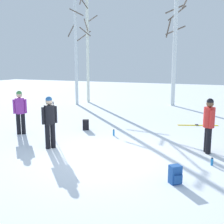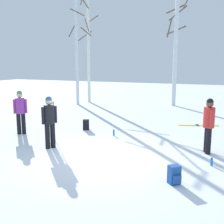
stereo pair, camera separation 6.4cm
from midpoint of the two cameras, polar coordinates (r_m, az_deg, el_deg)
ground_plane at (r=8.16m, az=-1.45°, el=-9.58°), size 60.00×60.00×0.00m
person_0 at (r=8.85m, az=19.79°, el=-2.02°), size 0.34×0.49×1.72m
person_1 at (r=11.18m, az=-18.49°, el=0.51°), size 0.44×0.35×1.72m
person_2 at (r=9.04m, az=-12.77°, el=-1.41°), size 0.34×0.45×1.72m
ski_pair_lying_0 at (r=12.81m, az=17.75°, el=-2.68°), size 1.75×0.76×0.05m
ski_poles_0 at (r=9.88m, az=-12.09°, el=-1.70°), size 0.07×0.20×1.43m
backpack_0 at (r=6.63m, az=13.20°, el=-12.70°), size 0.34×0.35×0.44m
backpack_1 at (r=11.47m, az=-5.31°, el=-2.67°), size 0.32×0.34×0.44m
water_bottle_0 at (r=8.03m, az=20.35°, el=-9.78°), size 0.07×0.07×0.22m
water_bottle_1 at (r=10.51m, az=0.55°, el=-4.35°), size 0.07×0.07×0.25m
birch_tree_0 at (r=18.41m, az=-7.25°, el=14.13°), size 1.36×1.57×7.80m
birch_tree_1 at (r=19.41m, az=-4.88°, el=13.48°), size 1.47×1.48×7.48m
birch_tree_2 at (r=18.25m, az=13.27°, el=12.85°), size 1.50×1.24×6.91m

